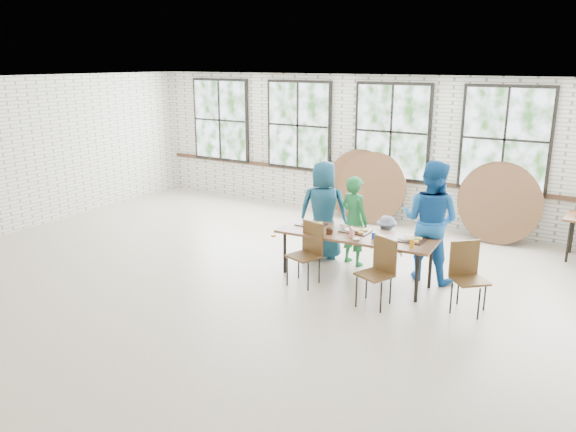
# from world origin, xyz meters

# --- Properties ---
(room) EXTENTS (12.00, 12.00, 12.00)m
(room) POSITION_xyz_m (0.00, 4.44, 1.83)
(room) COLOR beige
(room) RESTS_ON ground
(dining_table) EXTENTS (2.45, 0.95, 0.74)m
(dining_table) POSITION_xyz_m (0.83, 1.02, 0.69)
(dining_table) COLOR brown
(dining_table) RESTS_ON ground
(chair_near_left) EXTENTS (0.53, 0.52, 0.95)m
(chair_near_left) POSITION_xyz_m (0.27, 0.53, 0.56)
(chair_near_left) COLOR #53381B
(chair_near_left) RESTS_ON ground
(chair_near_right) EXTENTS (0.54, 0.54, 0.95)m
(chair_near_right) POSITION_xyz_m (1.48, 0.38, 0.56)
(chair_near_right) COLOR #53381B
(chair_near_right) RESTS_ON ground
(chair_spare) EXTENTS (0.58, 0.58, 0.95)m
(chair_spare) POSITION_xyz_m (2.54, 0.84, 0.56)
(chair_spare) COLOR #53381B
(chair_spare) RESTS_ON ground
(adult_teal) EXTENTS (0.97, 0.82, 1.68)m
(adult_teal) POSITION_xyz_m (-0.07, 1.67, 0.84)
(adult_teal) COLOR navy
(adult_teal) RESTS_ON ground
(adult_green) EXTENTS (0.63, 0.51, 1.49)m
(adult_green) POSITION_xyz_m (0.49, 1.67, 0.75)
(adult_green) COLOR #1F753B
(adult_green) RESTS_ON ground
(toddler) EXTENTS (0.64, 0.44, 0.91)m
(toddler) POSITION_xyz_m (1.06, 1.67, 0.45)
(toddler) COLOR #111637
(toddler) RESTS_ON ground
(adult_blue) EXTENTS (0.97, 0.79, 1.86)m
(adult_blue) POSITION_xyz_m (1.76, 1.67, 0.93)
(adult_blue) COLOR #1757A4
(adult_blue) RESTS_ON ground
(tabletop_clutter) EXTENTS (2.05, 0.63, 0.11)m
(tabletop_clutter) POSITION_xyz_m (0.92, 0.99, 0.77)
(tabletop_clutter) COLOR black
(tabletop_clutter) RESTS_ON dining_table
(round_tops_leaning) EXTENTS (4.36, 0.47, 1.49)m
(round_tops_leaning) POSITION_xyz_m (0.91, 4.17, 0.73)
(round_tops_leaning) COLOR brown
(round_tops_leaning) RESTS_ON ground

